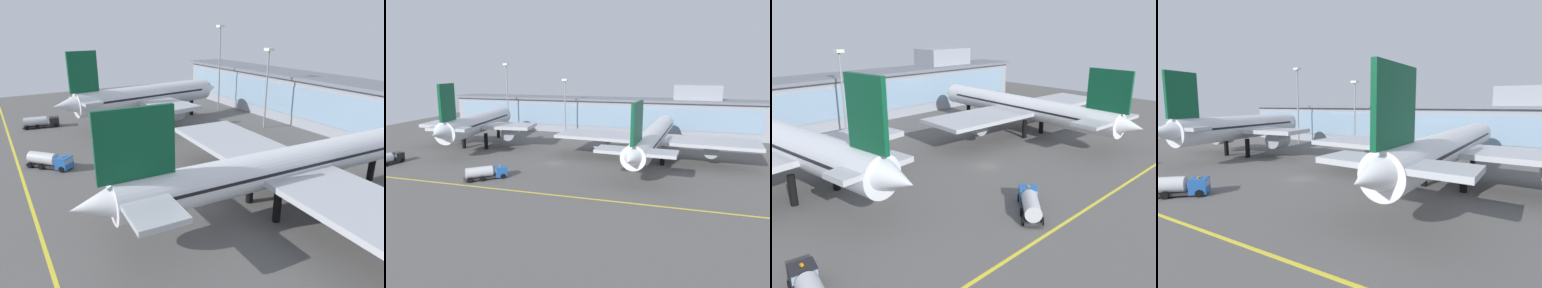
# 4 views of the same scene
# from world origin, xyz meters

# --- Properties ---
(ground_plane) EXTENTS (180.00, 180.00, 0.00)m
(ground_plane) POSITION_xyz_m (0.00, 0.00, 0.00)
(ground_plane) COLOR #5B5956
(taxiway_centreline_stripe) EXTENTS (144.00, 0.50, 0.01)m
(taxiway_centreline_stripe) POSITION_xyz_m (0.00, -22.00, 0.01)
(taxiway_centreline_stripe) COLOR yellow
(taxiway_centreline_stripe) RESTS_ON ground
(terminal_building) EXTENTS (119.27, 14.00, 18.08)m
(terminal_building) POSITION_xyz_m (1.73, 50.04, 6.94)
(terminal_building) COLOR #9399A3
(terminal_building) RESTS_ON ground
(airliner_near_left) EXTENTS (35.05, 49.15, 19.90)m
(airliner_near_left) POSITION_xyz_m (-29.06, 12.01, 7.30)
(airliner_near_left) COLOR black
(airliner_near_left) RESTS_ON ground
(airliner_near_right) EXTENTS (51.69, 59.44, 17.21)m
(airliner_near_right) POSITION_xyz_m (23.65, 9.86, 6.26)
(airliner_near_right) COLOR black
(airliner_near_right) RESTS_ON ground
(fuel_tanker_truck) EXTENTS (8.33, 7.87, 2.90)m
(fuel_tanker_truck) POSITION_xyz_m (-9.14, -16.70, 1.51)
(fuel_tanker_truck) COLOR black
(fuel_tanker_truck) RESTS_ON ground
(baggage_tug_near) EXTENTS (4.25, 9.33, 2.90)m
(baggage_tug_near) POSITION_xyz_m (-39.28, -13.58, 1.51)
(baggage_tug_near) COLOR black
(baggage_tug_near) RESTS_ON ground
(apron_light_mast_west) EXTENTS (1.80, 1.80, 25.58)m
(apron_light_mast_west) POSITION_xyz_m (-32.84, 38.19, 16.53)
(apron_light_mast_west) COLOR gray
(apron_light_mast_west) RESTS_ON ground
(apron_light_mast_centre) EXTENTS (1.80, 1.80, 20.21)m
(apron_light_mast_centre) POSITION_xyz_m (-9.33, 36.29, 13.55)
(apron_light_mast_centre) COLOR gray
(apron_light_mast_centre) RESTS_ON ground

